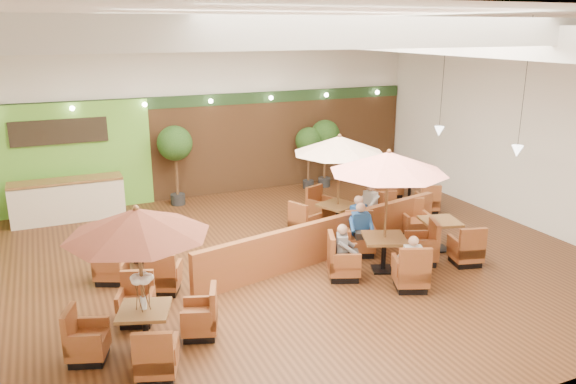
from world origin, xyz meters
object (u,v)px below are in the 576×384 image
table_1 (387,190)px  table_2 (339,166)px  diner_1 (361,224)px  topiary_0 (175,146)px  topiary_1 (309,143)px  table_0 (140,253)px  table_4 (439,235)px  table_3 (144,257)px  booth_divider (329,238)px  topiary_2 (325,137)px  table_5 (402,195)px  service_counter (68,200)px  diner_0 (412,256)px  diner_3 (356,215)px  diner_2 (344,246)px  diner_4 (369,200)px

table_1 → table_2: bearing=106.0°
table_1 → diner_1: bearing=112.0°
topiary_0 → topiary_1: 4.44m
table_0 → diner_1: (5.41, 2.07, -0.96)m
table_0 → table_1: 5.51m
table_1 → table_4: table_1 is taller
table_3 → table_4: bearing=13.9°
booth_divider → topiary_1: 6.06m
table_4 → table_3: bearing=-176.7°
table_3 → topiary_2: 8.53m
table_0 → table_3: table_0 is taller
table_5 → diner_1: bearing=-119.5°
topiary_2 → service_counter: bearing=-178.6°
booth_divider → table_2: 2.26m
topiary_1 → diner_0: size_ratio=2.85×
table_2 → diner_3: table_2 is taller
service_counter → diner_2: size_ratio=3.87×
topiary_1 → table_3: bearing=-142.5°
table_4 → topiary_2: bearing=103.7°
table_2 → diner_2: 3.11m
service_counter → diner_4: bearing=-27.4°
topiary_1 → table_5: bearing=-57.9°
topiary_2 → diner_2: size_ratio=2.94×
table_1 → diner_4: bearing=86.9°
diner_3 → topiary_1: bearing=57.7°
table_1 → diner_2: (-1.01, -0.00, -1.12)m
table_3 → table_0: bearing=-74.4°
service_counter → table_3: size_ratio=1.12×
diner_4 → table_2: bearing=74.1°
table_4 → topiary_1: size_ratio=1.30×
service_counter → diner_2: 8.30m
topiary_0 → diner_0: 8.35m
diner_1 → service_counter: bearing=-24.4°
table_1 → table_3: (-4.93, 1.84, -1.42)m
topiary_1 → diner_2: 7.14m
booth_divider → table_5: bearing=21.6°
table_1 → topiary_1: bearing=100.4°
table_3 → table_4: (6.83, -1.34, -0.08)m
diner_1 → diner_4: size_ratio=1.10×
table_4 → diner_0: 2.46m
table_3 → diner_0: 5.70m
service_counter → topiary_0: 3.37m
table_3 → topiary_2: (6.91, 4.84, 1.25)m
table_2 → topiary_0: (-3.34, 4.05, 0.02)m
service_counter → table_2: size_ratio=1.10×
service_counter → diner_3: (6.47, -4.81, 0.18)m
diner_2 → topiary_1: bearing=-175.4°
booth_divider → table_4: bearing=-25.9°
table_3 → topiary_2: bearing=60.0°
service_counter → topiary_0: bearing=3.7°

